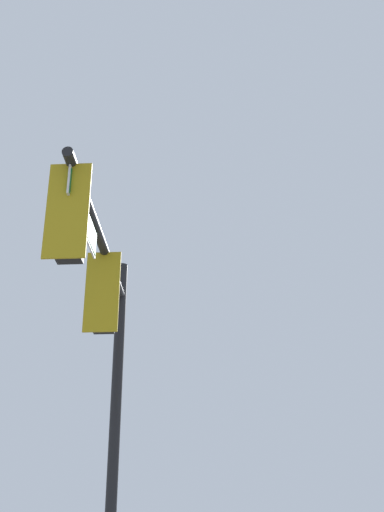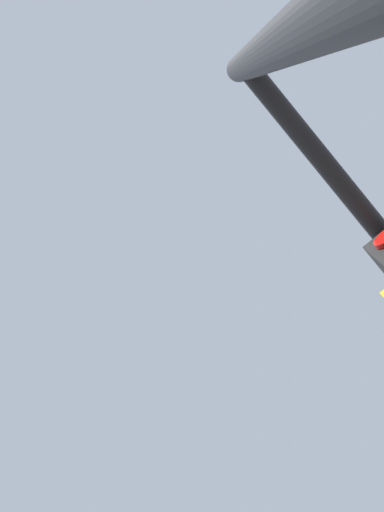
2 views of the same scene
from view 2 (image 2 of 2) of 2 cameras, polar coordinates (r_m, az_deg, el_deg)
The scene contains 0 objects.
Camera 2 is at (-6.49, -6.24, 1.93)m, focal length 50.00 mm.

